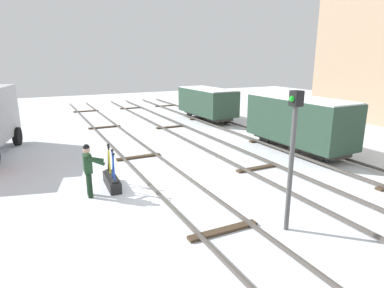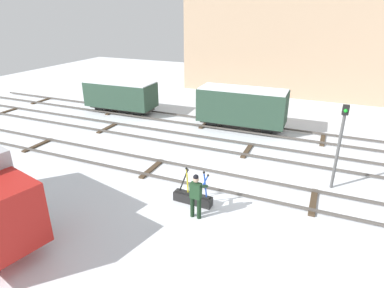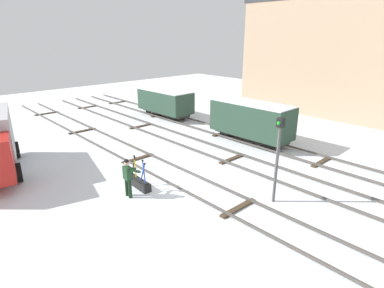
{
  "view_description": "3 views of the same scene",
  "coord_description": "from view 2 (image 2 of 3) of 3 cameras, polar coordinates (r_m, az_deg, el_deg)",
  "views": [
    {
      "loc": [
        9.81,
        -4.0,
        4.25
      ],
      "look_at": [
        0.83,
        0.45,
        1.6
      ],
      "focal_mm": 30.73,
      "sensor_mm": 36.0,
      "label": 1
    },
    {
      "loc": [
        3.42,
        -11.47,
        6.82
      ],
      "look_at": [
        -1.52,
        0.04,
        1.58
      ],
      "focal_mm": 30.26,
      "sensor_mm": 36.0,
      "label": 2
    },
    {
      "loc": [
        10.19,
        -8.62,
        6.45
      ],
      "look_at": [
        -1.37,
        2.04,
        0.95
      ],
      "focal_mm": 29.34,
      "sensor_mm": 36.0,
      "label": 3
    }
  ],
  "objects": [
    {
      "name": "rail_worker",
      "position": [
        11.26,
        0.73,
        -8.71
      ],
      "size": [
        0.55,
        0.67,
        1.7
      ],
      "rotation": [
        0.0,
        0.0,
        -0.04
      ],
      "color": "black",
      "rests_on": "ground_plane"
    },
    {
      "name": "apartment_building",
      "position": [
        30.08,
        16.86,
        17.76
      ],
      "size": [
        17.82,
        5.22,
        9.41
      ],
      "color": "tan",
      "rests_on": "ground_plane"
    },
    {
      "name": "track_siding_far",
      "position": [
        19.88,
        11.97,
        2.44
      ],
      "size": [
        44.0,
        1.94,
        0.18
      ],
      "color": "#4C4742",
      "rests_on": "ground_plane"
    },
    {
      "name": "freight_car_back_track",
      "position": [
        23.38,
        -12.44,
        8.46
      ],
      "size": [
        4.89,
        2.17,
        2.21
      ],
      "rotation": [
        0.0,
        0.0,
        0.03
      ],
      "color": "#2D2B28",
      "rests_on": "ground_plane"
    },
    {
      "name": "track_siding_near",
      "position": [
        16.99,
        9.73,
        -0.91
      ],
      "size": [
        44.0,
        1.94,
        0.18
      ],
      "color": "#4C4742",
      "rests_on": "ground_plane"
    },
    {
      "name": "switch_lever_frame",
      "position": [
        12.38,
        0.16,
        -9.36
      ],
      "size": [
        1.53,
        0.42,
        1.45
      ],
      "rotation": [
        0.0,
        0.0,
        -0.04
      ],
      "color": "black",
      "rests_on": "ground_plane"
    },
    {
      "name": "ground_plane",
      "position": [
        13.77,
        5.82,
        -7.11
      ],
      "size": [
        60.0,
        60.0,
        0.0
      ],
      "primitive_type": "plane",
      "color": "silver"
    },
    {
      "name": "track_main_line",
      "position": [
        13.72,
        5.84,
        -6.72
      ],
      "size": [
        44.0,
        1.94,
        0.18
      ],
      "color": "#4C4742",
      "rests_on": "ground_plane"
    },
    {
      "name": "freight_car_far_end",
      "position": [
        19.72,
        8.8,
        6.57
      ],
      "size": [
        5.23,
        2.05,
        2.51
      ],
      "rotation": [
        0.0,
        0.0,
        0.02
      ],
      "color": "#2D2B28",
      "rests_on": "ground_plane"
    },
    {
      "name": "signal_post",
      "position": [
        13.79,
        24.67,
        0.87
      ],
      "size": [
        0.24,
        0.32,
        3.52
      ],
      "color": "#4C4C4C",
      "rests_on": "ground_plane"
    }
  ]
}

